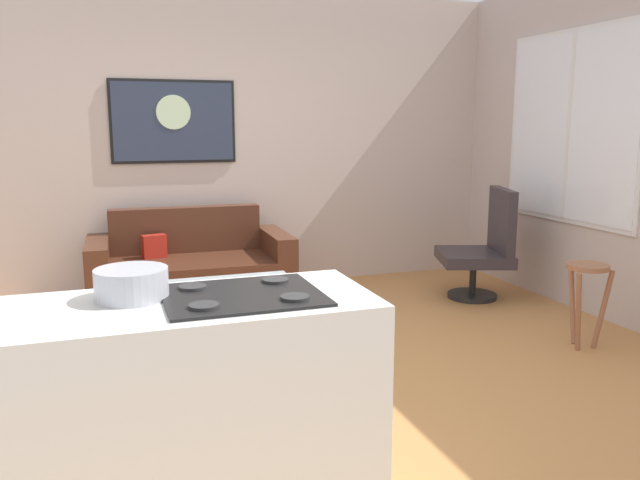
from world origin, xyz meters
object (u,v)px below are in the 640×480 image
mixing_bowl (132,284)px  armchair (484,248)px  coffee_table (233,290)px  wall_painting (174,121)px  bar_stool (586,285)px  couch (191,273)px

mixing_bowl → armchair: bearing=36.9°
coffee_table → wall_painting: bearing=95.9°
bar_stool → mixing_bowl: mixing_bowl is taller
bar_stool → wall_painting: bearing=135.4°
armchair → wall_painting: 3.03m
armchair → wall_painting: size_ratio=0.90×
coffee_table → wall_painting: size_ratio=0.82×
couch → coffee_table: (0.14, -1.18, 0.13)m
couch → wall_painting: 1.39m
couch → wall_painting: (-0.04, 0.49, 1.30)m
coffee_table → wall_painting: 2.05m
coffee_table → armchair: 2.47m
mixing_bowl → wall_painting: 3.59m
coffee_table → bar_stool: bar_stool is taller
coffee_table → mixing_bowl: size_ratio=3.33×
armchair → bar_stool: armchair is taller
mixing_bowl → wall_painting: size_ratio=0.25×
couch → wall_painting: bearing=94.4°
bar_stool → wall_painting: (-2.51, 2.48, 1.13)m
armchair → wall_painting: bearing=156.4°
couch → wall_painting: wall_painting is taller
bar_stool → couch: bearing=141.2°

